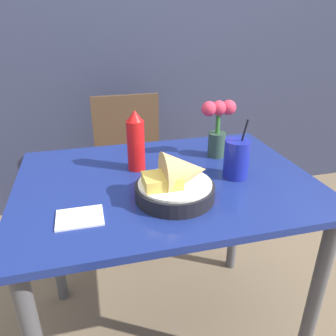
# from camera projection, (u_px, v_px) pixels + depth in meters

# --- Properties ---
(ground_plane) EXTENTS (12.00, 12.00, 0.00)m
(ground_plane) POSITION_uv_depth(u_px,v_px,m) (166.00, 330.00, 1.48)
(ground_plane) COLOR #7A664C
(wall_window) EXTENTS (7.00, 0.06, 2.60)m
(wall_window) POSITION_uv_depth(u_px,v_px,m) (117.00, 14.00, 2.01)
(wall_window) COLOR #2D334C
(wall_window) RESTS_ON ground_plane
(dining_table) EXTENTS (1.03, 0.75, 0.77)m
(dining_table) POSITION_uv_depth(u_px,v_px,m) (166.00, 208.00, 1.21)
(dining_table) COLOR navy
(dining_table) RESTS_ON ground_plane
(chair_far_window) EXTENTS (0.40, 0.40, 0.87)m
(chair_far_window) POSITION_uv_depth(u_px,v_px,m) (130.00, 156.00, 1.97)
(chair_far_window) COLOR #473323
(chair_far_window) RESTS_ON ground_plane
(food_basket) EXTENTS (0.25, 0.25, 0.16)m
(food_basket) POSITION_uv_depth(u_px,v_px,m) (178.00, 182.00, 1.01)
(food_basket) COLOR black
(food_basket) RESTS_ON dining_table
(ketchup_bottle) EXTENTS (0.06, 0.06, 0.22)m
(ketchup_bottle) POSITION_uv_depth(u_px,v_px,m) (136.00, 141.00, 1.18)
(ketchup_bottle) COLOR red
(ketchup_bottle) RESTS_ON dining_table
(drink_cup) EXTENTS (0.09, 0.09, 0.22)m
(drink_cup) POSITION_uv_depth(u_px,v_px,m) (236.00, 160.00, 1.14)
(drink_cup) COLOR #192399
(drink_cup) RESTS_ON dining_table
(flower_vase) EXTENTS (0.14, 0.07, 0.23)m
(flower_vase) POSITION_uv_depth(u_px,v_px,m) (218.00, 125.00, 1.29)
(flower_vase) COLOR #2D4738
(flower_vase) RESTS_ON dining_table
(napkin) EXTENTS (0.13, 0.11, 0.01)m
(napkin) POSITION_uv_depth(u_px,v_px,m) (80.00, 218.00, 0.93)
(napkin) COLOR white
(napkin) RESTS_ON dining_table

